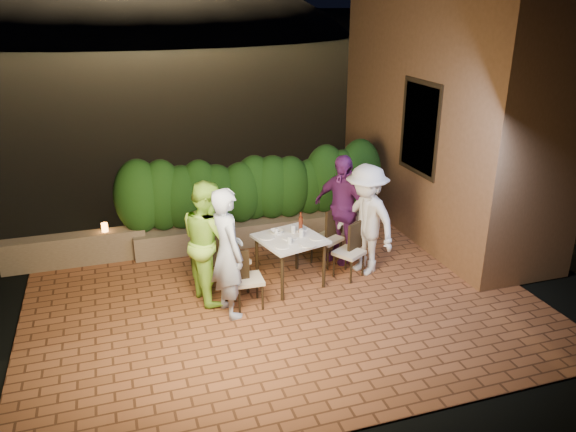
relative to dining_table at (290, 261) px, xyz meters
name	(u,v)px	position (x,y,z in m)	size (l,w,h in m)	color
ground	(286,307)	(-0.26, -0.60, -0.40)	(400.00, 400.00, 0.00)	black
terrace_floor	(276,294)	(-0.26, -0.10, -0.45)	(7.00, 6.00, 0.15)	brown
building_wall	(449,90)	(3.34, 1.40, 2.12)	(1.60, 5.00, 5.00)	brown
window_pane	(421,128)	(2.56, 0.90, 1.62)	(0.08, 1.00, 1.40)	black
window_frame	(421,128)	(2.55, 0.90, 1.62)	(0.06, 1.15, 1.55)	black
planter	(257,230)	(-0.06, 1.70, -0.17)	(4.20, 0.55, 0.40)	brown
hedge	(256,189)	(-0.06, 1.70, 0.57)	(4.00, 0.70, 1.10)	#15370E
parapet	(75,249)	(-3.06, 1.70, -0.12)	(2.20, 0.30, 0.50)	brown
hill	(140,73)	(1.74, 59.40, -4.38)	(52.00, 40.00, 22.00)	black
dining_table	(290,261)	(0.00, 0.00, 0.00)	(0.87, 0.87, 0.75)	white
plate_nw	(282,246)	(-0.20, -0.26, 0.38)	(0.21, 0.21, 0.01)	white
plate_sw	(267,237)	(-0.32, 0.11, 0.38)	(0.22, 0.22, 0.01)	white
plate_ne	(317,238)	(0.36, -0.14, 0.38)	(0.20, 0.20, 0.01)	white
plate_se	(300,228)	(0.25, 0.27, 0.38)	(0.23, 0.23, 0.01)	white
plate_centre	(290,237)	(-0.01, 0.00, 0.38)	(0.22, 0.22, 0.01)	white
plate_front	(308,245)	(0.16, -0.32, 0.38)	(0.23, 0.23, 0.01)	white
glass_nw	(290,240)	(-0.07, -0.20, 0.43)	(0.06, 0.06, 0.11)	silver
glass_sw	(276,231)	(-0.16, 0.17, 0.42)	(0.06, 0.06, 0.10)	silver
glass_ne	(301,233)	(0.16, -0.03, 0.44)	(0.07, 0.07, 0.12)	silver
glass_se	(293,229)	(0.10, 0.16, 0.43)	(0.07, 0.07, 0.12)	silver
beer_bottle	(301,223)	(0.20, 0.13, 0.54)	(0.06, 0.06, 0.32)	#4F1C0D
bowl	(277,231)	(-0.13, 0.23, 0.40)	(0.18, 0.18, 0.04)	white
chair_left_front	(248,278)	(-0.75, -0.43, 0.05)	(0.39, 0.39, 0.85)	black
chair_left_back	(228,260)	(-0.92, 0.03, 0.15)	(0.48, 0.48, 1.04)	black
chair_right_front	(349,251)	(0.92, -0.06, 0.05)	(0.39, 0.39, 0.84)	black
chair_right_back	(327,238)	(0.77, 0.50, 0.06)	(0.41, 0.41, 0.88)	black
diner_blue	(228,253)	(-1.03, -0.53, 0.52)	(0.65, 0.43, 1.79)	#9DADCA
diner_green	(208,241)	(-1.20, -0.01, 0.49)	(0.84, 0.66, 1.74)	#9DE146
diner_white	(366,220)	(1.22, 0.03, 0.49)	(1.12, 0.64, 1.73)	white
diner_purple	(342,209)	(1.04, 0.54, 0.51)	(1.03, 0.43, 1.77)	#66246D
parapet_lamp	(105,227)	(-2.57, 1.70, 0.20)	(0.10, 0.10, 0.14)	orange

